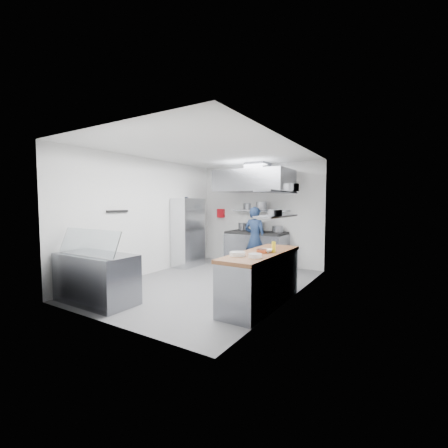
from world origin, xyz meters
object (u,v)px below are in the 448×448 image
Objects in this scene: display_case at (96,278)px; chef at (255,239)px; gas_range at (256,250)px; wire_rack at (188,232)px.

chef is at bearing 71.58° from display_case.
wire_rack reaches higher than gas_range.
wire_rack is at bearing -151.67° from gas_range.
chef is at bearing 15.83° from wire_rack.
gas_range reaches higher than display_case.
wire_rack is at bearing 99.34° from display_case.
gas_range is at bearing -66.78° from chef.
wire_rack is (-1.63, -0.88, 0.48)m from gas_range.
gas_range is 1.07× the size of display_case.
gas_range is at bearing 28.33° from wire_rack.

